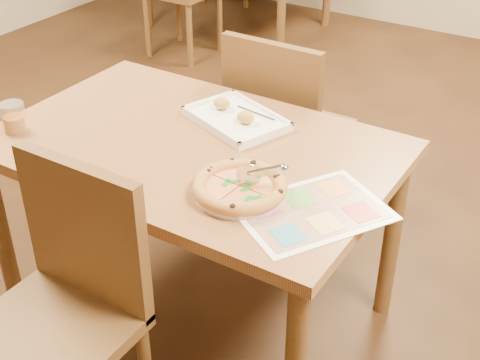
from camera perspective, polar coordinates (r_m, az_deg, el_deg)
The scene contains 9 objects.
dining_table at distance 2.22m, azimuth -3.99°, elevation 1.25°, with size 1.30×0.85×0.72m.
chair_near at distance 1.90m, azimuth -14.60°, elevation -8.50°, with size 0.42×0.42×0.47m.
chair_far at distance 2.70m, azimuth 3.53°, elevation 5.57°, with size 0.42×0.42×0.47m.
plate at distance 1.91m, azimuth 0.00°, elevation -1.09°, with size 0.26×0.26×0.01m, color white.
pizza at distance 1.90m, azimuth -0.03°, elevation -0.58°, with size 0.27×0.27×0.04m.
pizza_cutter at distance 1.86m, azimuth 1.79°, elevation 0.63°, with size 0.14×0.05×0.08m.
appetizer_tray at distance 2.30m, azimuth -0.36°, elevation 5.27°, with size 0.39×0.33×0.06m.
glass_tumbler at distance 2.35m, azimuth -18.74°, elevation 4.93°, with size 0.08×0.08×0.10m.
menu at distance 1.85m, azimuth 6.17°, elevation -2.64°, with size 0.29×0.40×0.01m, color white.
Camera 1 is at (1.14, -1.53, 1.77)m, focal length 50.00 mm.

